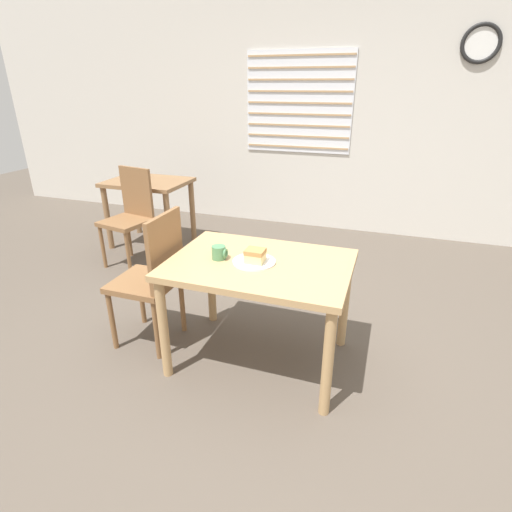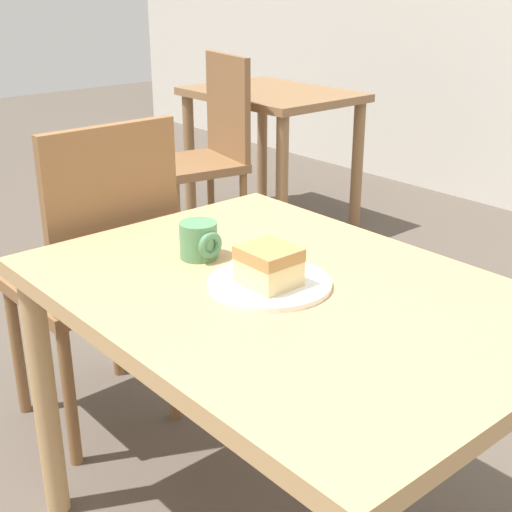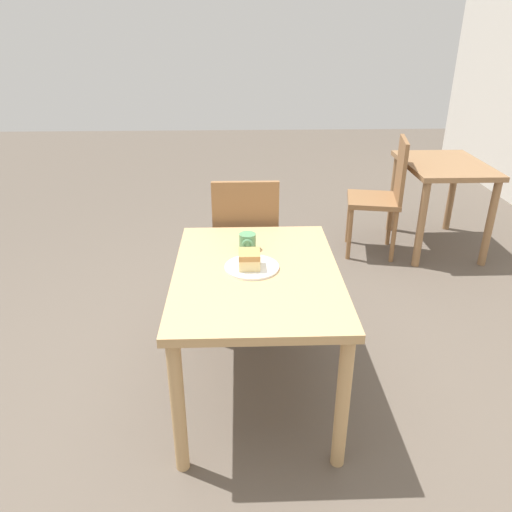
{
  "view_description": "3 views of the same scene",
  "coord_description": "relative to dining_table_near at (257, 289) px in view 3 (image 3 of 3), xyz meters",
  "views": [
    {
      "loc": [
        0.55,
        -1.89,
        1.7
      ],
      "look_at": [
        -0.15,
        0.14,
        0.77
      ],
      "focal_mm": 28.0,
      "sensor_mm": 36.0,
      "label": 1
    },
    {
      "loc": [
        0.84,
        -0.74,
        1.32
      ],
      "look_at": [
        -0.19,
        0.15,
        0.77
      ],
      "focal_mm": 50.0,
      "sensor_mm": 36.0,
      "label": 2
    },
    {
      "loc": [
        1.95,
        0.11,
        1.78
      ],
      "look_at": [
        -0.17,
        0.19,
        0.77
      ],
      "focal_mm": 35.0,
      "sensor_mm": 36.0,
      "label": 3
    }
  ],
  "objects": [
    {
      "name": "ground_plane",
      "position": [
        0.14,
        -0.19,
        -0.61
      ],
      "size": [
        14.0,
        14.0,
        0.0
      ],
      "primitive_type": "plane",
      "color": "brown"
    },
    {
      "name": "dining_table_near",
      "position": [
        0.0,
        0.0,
        0.0
      ],
      "size": [
        1.09,
        0.78,
        0.71
      ],
      "color": "tan",
      "rests_on": "ground_plane"
    },
    {
      "name": "dining_table_far",
      "position": [
        -1.81,
        1.59,
        -0.01
      ],
      "size": [
        0.86,
        0.64,
        0.73
      ],
      "color": "olive",
      "rests_on": "ground_plane"
    },
    {
      "name": "chair_near_window",
      "position": [
        -0.74,
        -0.04,
        -0.09
      ],
      "size": [
        0.41,
        0.41,
        0.96
      ],
      "rotation": [
        0.0,
        0.0,
        -1.57
      ],
      "color": "brown",
      "rests_on": "ground_plane"
    },
    {
      "name": "chair_far_corner",
      "position": [
        -1.7,
        1.08,
        -0.09
      ],
      "size": [
        0.47,
        0.47,
        0.96
      ],
      "rotation": [
        0.0,
        0.0,
        -0.19
      ],
      "color": "brown",
      "rests_on": "ground_plane"
    },
    {
      "name": "plate",
      "position": [
        -0.03,
        -0.02,
        0.1
      ],
      "size": [
        0.26,
        0.26,
        0.01
      ],
      "color": "white",
      "rests_on": "dining_table_near"
    },
    {
      "name": "cake_slice",
      "position": [
        -0.02,
        -0.03,
        0.15
      ],
      "size": [
        0.11,
        0.1,
        0.08
      ],
      "color": "#E5CC89",
      "rests_on": "plate"
    },
    {
      "name": "coffee_mug",
      "position": [
        -0.25,
        -0.04,
        0.14
      ],
      "size": [
        0.09,
        0.09,
        0.08
      ],
      "color": "#4C8456",
      "rests_on": "dining_table_near"
    }
  ]
}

